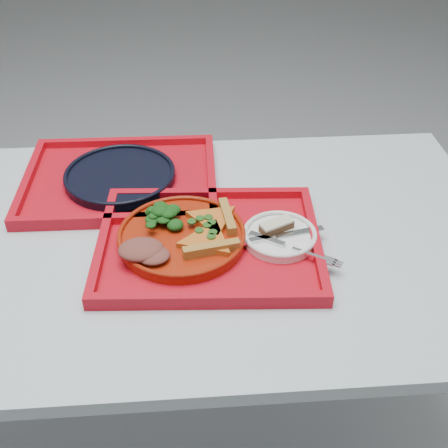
{
  "coord_description": "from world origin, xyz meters",
  "views": [
    {
      "loc": [
        0.13,
        -0.92,
        1.5
      ],
      "look_at": [
        0.2,
        -0.0,
        0.78
      ],
      "focal_mm": 45.0,
      "sensor_mm": 36.0,
      "label": 1
    }
  ],
  "objects": [
    {
      "name": "fork",
      "position": [
        0.33,
        -0.09,
        0.78
      ],
      "size": [
        0.17,
        0.12,
        0.01
      ],
      "primitive_type": "cube",
      "rotation": [
        0.0,
        0.0,
        -0.58
      ],
      "color": "silver",
      "rests_on": "side_plate"
    },
    {
      "name": "dinner_plate",
      "position": [
        0.11,
        -0.03,
        0.77
      ],
      "size": [
        0.26,
        0.26,
        0.02
      ],
      "primitive_type": "cylinder",
      "color": "maroon",
      "rests_on": "tray_main"
    },
    {
      "name": "side_plate",
      "position": [
        0.31,
        -0.04,
        0.77
      ],
      "size": [
        0.15,
        0.15,
        0.01
      ],
      "primitive_type": "cylinder",
      "color": "white",
      "rests_on": "tray_main"
    },
    {
      "name": "meat_portion",
      "position": [
        0.03,
        -0.09,
        0.79
      ],
      "size": [
        0.09,
        0.07,
        0.03
      ],
      "primitive_type": "ellipsoid",
      "color": "brown",
      "rests_on": "dinner_plate"
    },
    {
      "name": "dessert_bar",
      "position": [
        0.31,
        -0.02,
        0.79
      ],
      "size": [
        0.08,
        0.06,
        0.02
      ],
      "rotation": [
        0.0,
        0.0,
        0.45
      ],
      "color": "#492D18",
      "rests_on": "side_plate"
    },
    {
      "name": "tray_far",
      "position": [
        -0.03,
        0.21,
        0.76
      ],
      "size": [
        0.46,
        0.36,
        0.01
      ],
      "primitive_type": "cube",
      "rotation": [
        0.0,
        0.0,
        -0.02
      ],
      "color": "#B80917",
      "rests_on": "table"
    },
    {
      "name": "ground",
      "position": [
        0.0,
        0.0,
        0.0
      ],
      "size": [
        10.0,
        10.0,
        0.0
      ],
      "primitive_type": "plane",
      "color": "#92939A",
      "rests_on": "ground"
    },
    {
      "name": "table",
      "position": [
        0.0,
        0.0,
        0.68
      ],
      "size": [
        1.6,
        0.8,
        0.75
      ],
      "color": "silver",
      "rests_on": "ground"
    },
    {
      "name": "pizza_slice_a",
      "position": [
        0.16,
        -0.06,
        0.79
      ],
      "size": [
        0.13,
        0.15,
        0.02
      ],
      "primitive_type": null,
      "rotation": [
        0.0,
        0.0,
        1.76
      ],
      "color": "gold",
      "rests_on": "dinner_plate"
    },
    {
      "name": "knife",
      "position": [
        0.31,
        -0.05,
        0.78
      ],
      "size": [
        0.18,
        0.05,
        0.01
      ],
      "primitive_type": "cube",
      "rotation": [
        0.0,
        0.0,
        0.21
      ],
      "color": "silver",
      "rests_on": "side_plate"
    },
    {
      "name": "pizza_slice_b",
      "position": [
        0.18,
        0.01,
        0.79
      ],
      "size": [
        0.13,
        0.12,
        0.02
      ],
      "primitive_type": null,
      "rotation": [
        0.0,
        0.0,
        3.25
      ],
      "color": "gold",
      "rests_on": "dinner_plate"
    },
    {
      "name": "salad_heap",
      "position": [
        0.08,
        0.01,
        0.8
      ],
      "size": [
        0.08,
        0.08,
        0.04
      ],
      "primitive_type": "ellipsoid",
      "color": "black",
      "rests_on": "dinner_plate"
    },
    {
      "name": "navy_plate",
      "position": [
        -0.03,
        0.21,
        0.77
      ],
      "size": [
        0.26,
        0.26,
        0.02
      ],
      "primitive_type": "cylinder",
      "color": "black",
      "rests_on": "tray_far"
    },
    {
      "name": "tray_main",
      "position": [
        0.17,
        -0.04,
        0.76
      ],
      "size": [
        0.47,
        0.38,
        0.01
      ],
      "primitive_type": "cube",
      "rotation": [
        0.0,
        0.0,
        -0.06
      ],
      "color": "#B80917",
      "rests_on": "table"
    }
  ]
}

